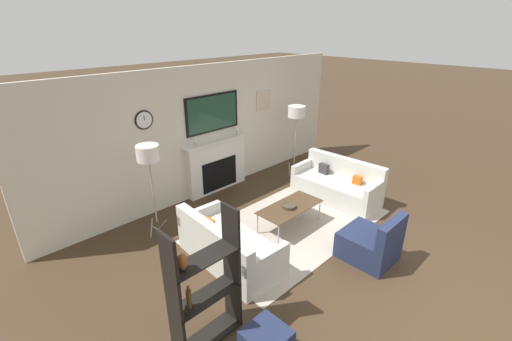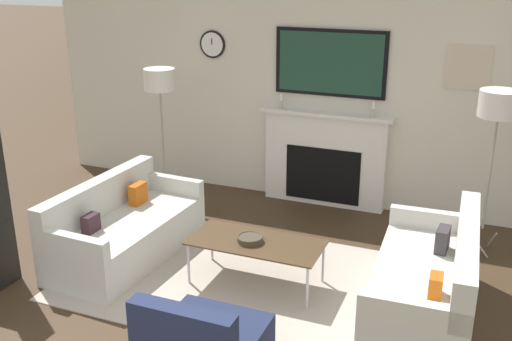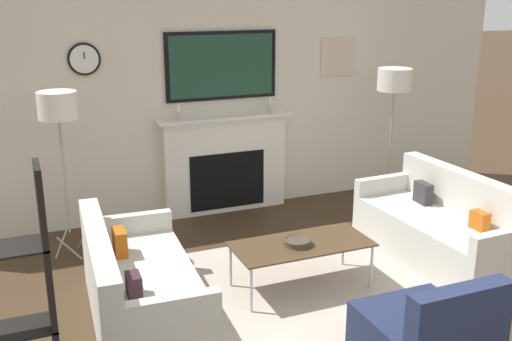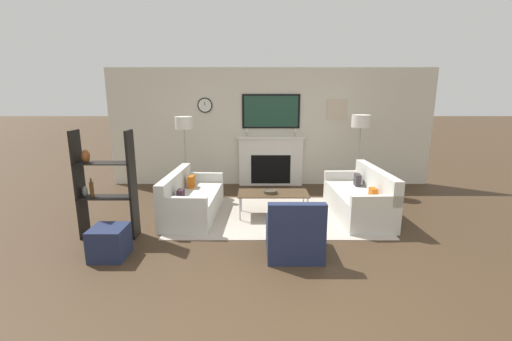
# 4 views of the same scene
# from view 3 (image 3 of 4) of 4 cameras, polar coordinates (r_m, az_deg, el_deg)

# --- Properties ---
(fireplace_wall) EXTENTS (7.51, 0.28, 2.70)m
(fireplace_wall) POSITION_cam_3_polar(r_m,az_deg,el_deg) (7.03, -3.29, 5.98)
(fireplace_wall) COLOR beige
(fireplace_wall) RESTS_ON ground_plane
(area_rug) EXTENTS (3.59, 2.11, 0.01)m
(area_rug) POSITION_cam_3_polar(r_m,az_deg,el_deg) (5.50, 4.64, -10.85)
(area_rug) COLOR #B8AB9D
(area_rug) RESTS_ON ground_plane
(couch_left) EXTENTS (0.89, 1.76, 0.78)m
(couch_left) POSITION_cam_3_polar(r_m,az_deg,el_deg) (4.94, -11.21, -10.92)
(couch_left) COLOR silver
(couch_left) RESTS_ON ground_plane
(couch_right) EXTENTS (0.85, 1.80, 0.85)m
(couch_right) POSITION_cam_3_polar(r_m,az_deg,el_deg) (6.14, 17.26, -5.47)
(couch_right) COLOR silver
(couch_right) RESTS_ON ground_plane
(coffee_table) EXTENTS (1.23, 0.57, 0.43)m
(coffee_table) POSITION_cam_3_polar(r_m,az_deg,el_deg) (5.30, 4.35, -7.17)
(coffee_table) COLOR #4C3823
(coffee_table) RESTS_ON ground_plane
(decorative_bowl) EXTENTS (0.24, 0.24, 0.06)m
(decorative_bowl) POSITION_cam_3_polar(r_m,az_deg,el_deg) (5.24, 3.99, -6.77)
(decorative_bowl) COLOR #473A2D
(decorative_bowl) RESTS_ON coffee_table
(floor_lamp_left) EXTENTS (0.37, 0.37, 1.66)m
(floor_lamp_left) POSITION_cam_3_polar(r_m,az_deg,el_deg) (5.89, -18.36, 5.65)
(floor_lamp_left) COLOR #9E998E
(floor_lamp_left) RESTS_ON ground_plane
(floor_lamp_right) EXTENTS (0.39, 0.39, 1.70)m
(floor_lamp_right) POSITION_cam_3_polar(r_m,az_deg,el_deg) (7.17, 13.05, 8.24)
(floor_lamp_right) COLOR #9E998E
(floor_lamp_right) RESTS_ON ground_plane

